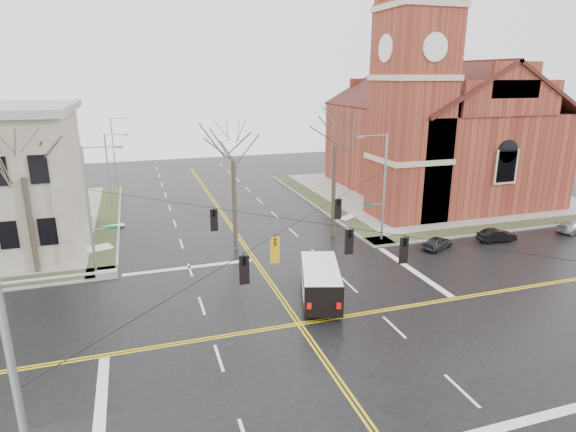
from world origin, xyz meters
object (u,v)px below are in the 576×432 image
object	(u,v)px
parked_car_b	(497,235)
tree_nw_far	(22,171)
streetlight_north_b	(114,144)
church	(432,123)
tree_nw_near	(233,156)
streetlight_north_a	(110,170)
parked_car_a	(438,243)
signal_pole_sw	(32,430)
signal_pole_nw	(91,207)
tree_ne	(335,140)
parked_car_c	(575,227)
cargo_van	(320,279)
signal_pole_ne	(382,185)

from	to	relation	value
parked_car_b	tree_nw_far	distance (m)	37.19
streetlight_north_b	parked_car_b	distance (m)	50.82
church	tree_nw_near	xyz separation A→B (m)	(-25.60, -11.34, -0.79)
streetlight_north_a	parked_car_a	bearing A→B (deg)	-37.73
church	signal_pole_sw	world-z (taller)	church
tree_nw_far	streetlight_north_b	bearing A→B (deg)	82.21
signal_pole_nw	parked_car_a	bearing A→B (deg)	-7.08
tree_nw_far	tree_ne	world-z (taller)	tree_ne
parked_car_b	streetlight_north_b	bearing A→B (deg)	43.04
parked_car_a	tree_nw_near	bearing A→B (deg)	46.80
parked_car_c	signal_pole_sw	bearing A→B (deg)	113.04
streetlight_north_a	tree_nw_near	world-z (taller)	tree_nw_near
church	signal_pole_sw	size ratio (longest dim) A/B	3.06
streetlight_north_a	parked_car_c	world-z (taller)	streetlight_north_a
signal_pole_nw	tree_nw_far	xyz separation A→B (m)	(-4.16, 1.23, 2.52)
parked_car_a	parked_car_b	bearing A→B (deg)	-114.69
church	parked_car_a	size ratio (longest dim) A/B	8.84
cargo_van	tree_nw_near	bearing A→B (deg)	123.94
parked_car_b	parked_car_c	world-z (taller)	parked_car_b
streetlight_north_a	tree_ne	xyz separation A→B (m)	(18.57, -14.18, 4.07)
parked_car_a	tree_nw_near	world-z (taller)	tree_nw_near
church	tree_nw_near	distance (m)	28.01
signal_pole_ne	signal_pole_sw	xyz separation A→B (m)	(-22.64, -23.00, 0.00)
signal_pole_sw	parked_car_c	bearing A→B (deg)	25.77
church	signal_pole_ne	xyz separation A→B (m)	(-13.44, -13.28, -3.48)
signal_pole_ne	signal_pole_nw	size ratio (longest dim) A/B	1.00
signal_pole_ne	cargo_van	size ratio (longest dim) A/B	1.44
signal_pole_ne	signal_pole_sw	bearing A→B (deg)	-134.55
signal_pole_nw	streetlight_north_a	bearing A→B (deg)	87.68
signal_pole_sw	parked_car_c	xyz separation A→B (m)	(40.66, 19.63, -4.42)
cargo_van	signal_pole_ne	bearing A→B (deg)	61.94
parked_car_b	church	bearing A→B (deg)	-8.86
cargo_van	parked_car_a	size ratio (longest dim) A/B	2.00
signal_pole_sw	parked_car_a	bearing A→B (deg)	37.01
parked_car_b	tree_ne	xyz separation A→B (m)	(-12.86, 5.55, 8.00)
streetlight_north_b	parked_car_c	world-z (taller)	streetlight_north_b
parked_car_a	tree_nw_far	distance (m)	31.46
streetlight_north_a	tree_nw_far	world-z (taller)	tree_nw_far
streetlight_north_b	tree_ne	world-z (taller)	tree_ne
signal_pole_sw	signal_pole_nw	bearing A→B (deg)	90.00
signal_pole_sw	signal_pole_ne	bearing A→B (deg)	45.45
signal_pole_sw	tree_nw_far	size ratio (longest dim) A/B	0.87
parked_car_c	signal_pole_nw	bearing A→B (deg)	82.52
signal_pole_sw	streetlight_north_b	xyz separation A→B (m)	(0.67, 59.50, -0.48)
parked_car_a	streetlight_north_a	bearing A→B (deg)	27.38
streetlight_north_b	parked_car_a	size ratio (longest dim) A/B	2.57
signal_pole_sw	parked_car_a	distance (m)	33.10
church	signal_pole_sw	xyz separation A→B (m)	(-36.09, -36.28, -3.48)
signal_pole_nw	parked_car_a	distance (m)	26.77
streetlight_north_a	tree_nw_far	distance (m)	16.29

